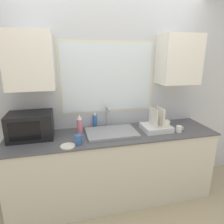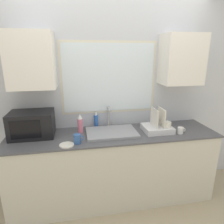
{
  "view_description": "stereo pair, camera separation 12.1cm",
  "coord_description": "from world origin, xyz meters",
  "px_view_note": "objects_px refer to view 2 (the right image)",
  "views": [
    {
      "loc": [
        -0.55,
        -1.85,
        1.83
      ],
      "look_at": [
        -0.03,
        0.27,
        1.18
      ],
      "focal_mm": 32.0,
      "sensor_mm": 36.0,
      "label": 1
    },
    {
      "loc": [
        -0.43,
        -1.88,
        1.83
      ],
      "look_at": [
        -0.03,
        0.27,
        1.18
      ],
      "focal_mm": 32.0,
      "sensor_mm": 36.0,
      "label": 2
    }
  ],
  "objects_px": {
    "faucet": "(109,115)",
    "mug_near_sink": "(77,139)",
    "dish_rack": "(158,127)",
    "spray_bottle": "(80,124)",
    "soap_bottle": "(96,121)",
    "microwave": "(32,124)"
  },
  "relations": [
    {
      "from": "faucet",
      "to": "mug_near_sink",
      "type": "distance_m",
      "value": 0.59
    },
    {
      "from": "faucet",
      "to": "mug_near_sink",
      "type": "xyz_separation_m",
      "value": [
        -0.41,
        -0.41,
        -0.11
      ]
    },
    {
      "from": "dish_rack",
      "to": "spray_bottle",
      "type": "relative_size",
      "value": 1.46
    },
    {
      "from": "spray_bottle",
      "to": "dish_rack",
      "type": "bearing_deg",
      "value": -8.52
    },
    {
      "from": "faucet",
      "to": "dish_rack",
      "type": "bearing_deg",
      "value": -22.99
    },
    {
      "from": "faucet",
      "to": "dish_rack",
      "type": "distance_m",
      "value": 0.63
    },
    {
      "from": "faucet",
      "to": "mug_near_sink",
      "type": "bearing_deg",
      "value": -135.08
    },
    {
      "from": "faucet",
      "to": "mug_near_sink",
      "type": "relative_size",
      "value": 2.43
    },
    {
      "from": "faucet",
      "to": "dish_rack",
      "type": "xyz_separation_m",
      "value": [
        0.57,
        -0.24,
        -0.1
      ]
    },
    {
      "from": "faucet",
      "to": "soap_bottle",
      "type": "relative_size",
      "value": 1.47
    },
    {
      "from": "faucet",
      "to": "soap_bottle",
      "type": "distance_m",
      "value": 0.18
    },
    {
      "from": "faucet",
      "to": "dish_rack",
      "type": "height_order",
      "value": "dish_rack"
    },
    {
      "from": "microwave",
      "to": "dish_rack",
      "type": "bearing_deg",
      "value": -5.01
    },
    {
      "from": "soap_bottle",
      "to": "faucet",
      "type": "bearing_deg",
      "value": -17.87
    },
    {
      "from": "microwave",
      "to": "mug_near_sink",
      "type": "relative_size",
      "value": 4.21
    },
    {
      "from": "spray_bottle",
      "to": "mug_near_sink",
      "type": "distance_m",
      "value": 0.32
    },
    {
      "from": "faucet",
      "to": "spray_bottle",
      "type": "xyz_separation_m",
      "value": [
        -0.37,
        -0.1,
        -0.05
      ]
    },
    {
      "from": "spray_bottle",
      "to": "soap_bottle",
      "type": "relative_size",
      "value": 1.23
    },
    {
      "from": "spray_bottle",
      "to": "microwave",
      "type": "bearing_deg",
      "value": -178.87
    },
    {
      "from": "spray_bottle",
      "to": "mug_near_sink",
      "type": "bearing_deg",
      "value": -97.63
    },
    {
      "from": "microwave",
      "to": "mug_near_sink",
      "type": "height_order",
      "value": "microwave"
    },
    {
      "from": "soap_bottle",
      "to": "mug_near_sink",
      "type": "bearing_deg",
      "value": -118.52
    }
  ]
}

